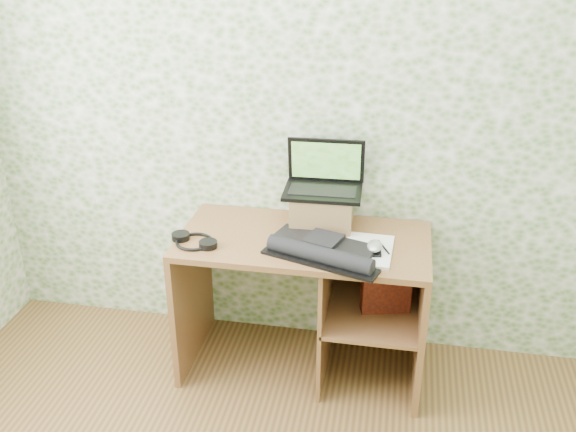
% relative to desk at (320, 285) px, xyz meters
% --- Properties ---
extents(wall_back, '(3.50, 0.00, 3.50)m').
position_rel_desk_xyz_m(wall_back, '(-0.08, 0.28, 0.82)').
color(wall_back, white).
rests_on(wall_back, ground).
extents(desk, '(1.20, 0.60, 0.75)m').
position_rel_desk_xyz_m(desk, '(0.00, 0.00, 0.00)').
color(desk, brown).
rests_on(desk, floor).
extents(riser, '(0.30, 0.26, 0.18)m').
position_rel_desk_xyz_m(riser, '(-0.01, 0.12, 0.36)').
color(riser, brown).
rests_on(riser, desk).
extents(laptop, '(0.38, 0.27, 0.25)m').
position_rel_desk_xyz_m(laptop, '(-0.01, 0.16, 0.51)').
color(laptop, black).
rests_on(laptop, riser).
extents(keyboard, '(0.55, 0.43, 0.08)m').
position_rel_desk_xyz_m(keyboard, '(0.03, -0.17, 0.30)').
color(keyboard, black).
rests_on(keyboard, desk).
extents(headphones, '(0.24, 0.23, 0.03)m').
position_rel_desk_xyz_m(headphones, '(-0.58, -0.17, 0.28)').
color(headphones, black).
rests_on(headphones, desk).
extents(notepad, '(0.23, 0.32, 0.01)m').
position_rel_desk_xyz_m(notepad, '(0.23, -0.11, 0.28)').
color(notepad, white).
rests_on(notepad, desk).
extents(mouse, '(0.08, 0.12, 0.04)m').
position_rel_desk_xyz_m(mouse, '(0.26, -0.13, 0.30)').
color(mouse, '#BDBDC0').
rests_on(mouse, notepad).
extents(pen, '(0.06, 0.12, 0.01)m').
position_rel_desk_xyz_m(pen, '(0.30, -0.08, 0.29)').
color(pen, black).
rests_on(pen, notepad).
extents(red_box, '(0.25, 0.13, 0.28)m').
position_rel_desk_xyz_m(red_box, '(0.33, -0.03, 0.05)').
color(red_box, maroon).
rests_on(red_box, desk).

